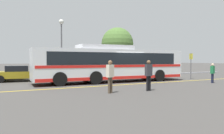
% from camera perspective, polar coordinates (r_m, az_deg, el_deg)
% --- Properties ---
extents(ground_plane, '(220.00, 220.00, 0.00)m').
position_cam_1_polar(ground_plane, '(18.43, 3.29, -3.88)').
color(ground_plane, '#423F3D').
extents(lane_strip_0, '(32.74, 0.20, 0.01)m').
position_cam_1_polar(lane_strip_0, '(16.35, 3.56, -4.59)').
color(lane_strip_0, gold).
rests_on(lane_strip_0, ground_plane).
extents(curb_strip, '(40.74, 0.36, 0.15)m').
position_cam_1_polar(curb_strip, '(23.20, -6.21, -2.54)').
color(curb_strip, '#99999E').
rests_on(curb_strip, ground_plane).
extents(transit_bus, '(13.13, 3.01, 3.04)m').
position_cam_1_polar(transit_bus, '(18.16, -0.06, 0.93)').
color(transit_bus, silver).
rests_on(transit_bus, ground_plane).
extents(parked_car_1, '(4.38, 2.30, 1.35)m').
position_cam_1_polar(parked_car_1, '(20.39, -23.35, -1.53)').
color(parked_car_1, olive).
rests_on(parked_car_1, ground_plane).
extents(pedestrian_0, '(0.44, 0.27, 1.82)m').
position_cam_1_polar(pedestrian_0, '(13.07, 9.54, -1.62)').
color(pedestrian_0, black).
rests_on(pedestrian_0, ground_plane).
extents(pedestrian_1, '(0.47, 0.36, 1.81)m').
position_cam_1_polar(pedestrian_1, '(11.98, -0.48, -1.93)').
color(pedestrian_1, brown).
rests_on(pedestrian_1, ground_plane).
extents(pedestrian_2, '(0.47, 0.35, 1.56)m').
position_cam_1_polar(pedestrian_2, '(19.15, 24.77, -1.19)').
color(pedestrian_2, '#191E38').
rests_on(pedestrian_2, ground_plane).
extents(bus_stop_sign, '(0.07, 0.40, 2.52)m').
position_cam_1_polar(bus_stop_sign, '(22.48, 19.93, 1.08)').
color(bus_stop_sign, '#59595E').
rests_on(bus_stop_sign, ground_plane).
extents(street_lamp, '(0.49, 0.49, 6.01)m').
position_cam_1_polar(street_lamp, '(23.18, -13.08, 7.96)').
color(street_lamp, '#59595E').
rests_on(street_lamp, ground_plane).
extents(tree_0, '(4.01, 4.01, 5.92)m').
position_cam_1_polar(tree_0, '(27.60, 1.40, 6.13)').
color(tree_0, '#513823').
rests_on(tree_0, ground_plane).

